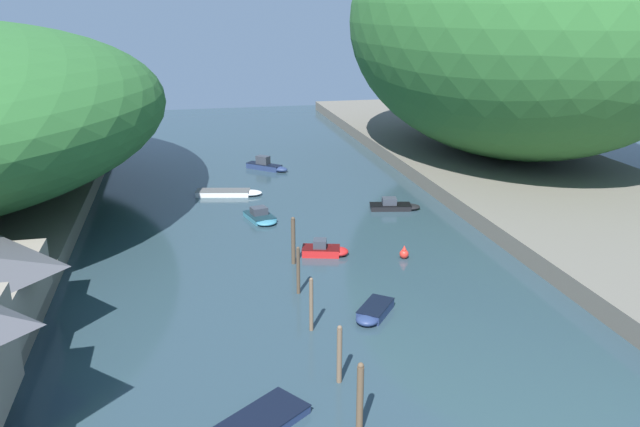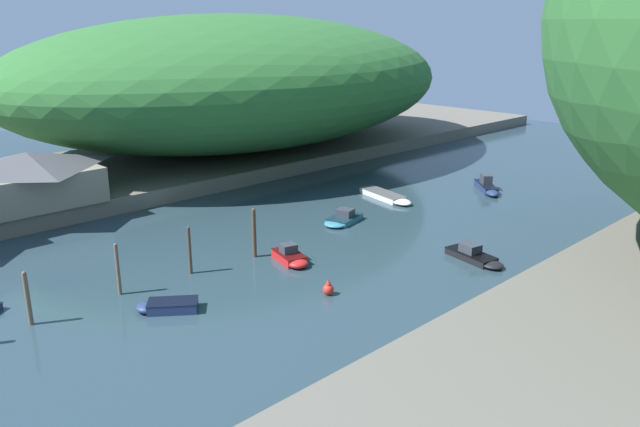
{
  "view_description": "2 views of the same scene",
  "coord_description": "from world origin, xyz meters",
  "px_view_note": "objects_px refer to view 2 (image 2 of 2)",
  "views": [
    {
      "loc": [
        -6.83,
        -13.89,
        16.85
      ],
      "look_at": [
        2.16,
        26.91,
        2.87
      ],
      "focal_mm": 35.0,
      "sensor_mm": 36.0,
      "label": 1
    },
    {
      "loc": [
        30.95,
        1.06,
        15.07
      ],
      "look_at": [
        1.85,
        29.3,
        2.56
      ],
      "focal_mm": 35.0,
      "sensor_mm": 36.0,
      "label": 2
    }
  ],
  "objects_px": {
    "boat_red_skiff": "(291,257)",
    "channel_buoy_near": "(328,289)",
    "boat_mid_channel": "(165,306)",
    "boat_far_right_bank": "(342,219)",
    "boat_moored_right": "(388,197)",
    "boat_navy_launch": "(487,187)",
    "boat_white_cruiser": "(476,256)",
    "boathouse_shed": "(29,177)"
  },
  "relations": [
    {
      "from": "boat_red_skiff",
      "to": "boat_navy_launch",
      "type": "height_order",
      "value": "boat_navy_launch"
    },
    {
      "from": "boathouse_shed",
      "to": "channel_buoy_near",
      "type": "distance_m",
      "value": 27.53
    },
    {
      "from": "boathouse_shed",
      "to": "boat_far_right_bank",
      "type": "distance_m",
      "value": 24.72
    },
    {
      "from": "boat_navy_launch",
      "to": "channel_buoy_near",
      "type": "bearing_deg",
      "value": 55.38
    },
    {
      "from": "boat_mid_channel",
      "to": "boat_navy_launch",
      "type": "xyz_separation_m",
      "value": [
        -1.26,
        34.54,
        0.16
      ]
    },
    {
      "from": "boat_moored_right",
      "to": "boat_red_skiff",
      "type": "xyz_separation_m",
      "value": [
        5.35,
        -16.19,
        0.12
      ]
    },
    {
      "from": "boat_white_cruiser",
      "to": "boat_red_skiff",
      "type": "relative_size",
      "value": 1.29
    },
    {
      "from": "boat_navy_launch",
      "to": "boathouse_shed",
      "type": "bearing_deg",
      "value": 11.12
    },
    {
      "from": "boat_moored_right",
      "to": "boat_far_right_bank",
      "type": "relative_size",
      "value": 1.55
    },
    {
      "from": "boat_white_cruiser",
      "to": "boat_navy_launch",
      "type": "xyz_separation_m",
      "value": [
        -8.94,
        16.01,
        0.12
      ]
    },
    {
      "from": "boat_red_skiff",
      "to": "channel_buoy_near",
      "type": "height_order",
      "value": "boat_red_skiff"
    },
    {
      "from": "boathouse_shed",
      "to": "boat_navy_launch",
      "type": "xyz_separation_m",
      "value": [
        20.6,
        33.33,
        -3.02
      ]
    },
    {
      "from": "boat_white_cruiser",
      "to": "boat_red_skiff",
      "type": "bearing_deg",
      "value": -31.73
    },
    {
      "from": "boat_moored_right",
      "to": "boat_mid_channel",
      "type": "bearing_deg",
      "value": 24.88
    },
    {
      "from": "boathouse_shed",
      "to": "boat_red_skiff",
      "type": "relative_size",
      "value": 2.84
    },
    {
      "from": "boat_mid_channel",
      "to": "boat_navy_launch",
      "type": "distance_m",
      "value": 34.56
    },
    {
      "from": "boat_red_skiff",
      "to": "channel_buoy_near",
      "type": "distance_m",
      "value": 5.53
    },
    {
      "from": "boathouse_shed",
      "to": "boat_navy_launch",
      "type": "relative_size",
      "value": 2.25
    },
    {
      "from": "boat_moored_right",
      "to": "boat_far_right_bank",
      "type": "bearing_deg",
      "value": 25.32
    },
    {
      "from": "boat_white_cruiser",
      "to": "boat_mid_channel",
      "type": "distance_m",
      "value": 20.06
    },
    {
      "from": "boat_mid_channel",
      "to": "channel_buoy_near",
      "type": "height_order",
      "value": "channel_buoy_near"
    },
    {
      "from": "boathouse_shed",
      "to": "boat_far_right_bank",
      "type": "bearing_deg",
      "value": 43.5
    },
    {
      "from": "channel_buoy_near",
      "to": "boat_red_skiff",
      "type": "bearing_deg",
      "value": 161.05
    },
    {
      "from": "boat_white_cruiser",
      "to": "boathouse_shed",
      "type": "bearing_deg",
      "value": -48.49
    },
    {
      "from": "boat_white_cruiser",
      "to": "boat_navy_launch",
      "type": "distance_m",
      "value": 18.34
    },
    {
      "from": "boat_far_right_bank",
      "to": "channel_buoy_near",
      "type": "xyz_separation_m",
      "value": [
        8.75,
        -10.24,
        0.07
      ]
    },
    {
      "from": "boathouse_shed",
      "to": "boat_red_skiff",
      "type": "bearing_deg",
      "value": 21.61
    },
    {
      "from": "boat_navy_launch",
      "to": "boat_far_right_bank",
      "type": "distance_m",
      "value": 16.69
    },
    {
      "from": "boathouse_shed",
      "to": "boat_navy_launch",
      "type": "height_order",
      "value": "boathouse_shed"
    },
    {
      "from": "boat_red_skiff",
      "to": "boat_far_right_bank",
      "type": "relative_size",
      "value": 0.86
    },
    {
      "from": "boat_red_skiff",
      "to": "boat_far_right_bank",
      "type": "distance_m",
      "value": 9.15
    },
    {
      "from": "boat_moored_right",
      "to": "boat_navy_launch",
      "type": "xyz_separation_m",
      "value": [
        4.65,
        8.7,
        0.19
      ]
    },
    {
      "from": "boat_red_skiff",
      "to": "channel_buoy_near",
      "type": "bearing_deg",
      "value": 86.43
    },
    {
      "from": "boathouse_shed",
      "to": "boat_far_right_bank",
      "type": "relative_size",
      "value": 2.45
    },
    {
      "from": "boat_white_cruiser",
      "to": "boat_far_right_bank",
      "type": "xyz_separation_m",
      "value": [
        -11.76,
        -0.44,
        -0.01
      ]
    },
    {
      "from": "boat_white_cruiser",
      "to": "boat_moored_right",
      "type": "relative_size",
      "value": 0.72
    },
    {
      "from": "boat_mid_channel",
      "to": "boat_far_right_bank",
      "type": "bearing_deg",
      "value": -39.42
    },
    {
      "from": "boat_red_skiff",
      "to": "boat_navy_launch",
      "type": "xyz_separation_m",
      "value": [
        -0.7,
        24.89,
        0.07
      ]
    },
    {
      "from": "boat_mid_channel",
      "to": "boat_red_skiff",
      "type": "bearing_deg",
      "value": -48.83
    },
    {
      "from": "channel_buoy_near",
      "to": "boat_mid_channel",
      "type": "bearing_deg",
      "value": -120.79
    },
    {
      "from": "boat_white_cruiser",
      "to": "boat_moored_right",
      "type": "height_order",
      "value": "boat_white_cruiser"
    },
    {
      "from": "boat_red_skiff",
      "to": "boat_mid_channel",
      "type": "xyz_separation_m",
      "value": [
        0.55,
        -9.65,
        -0.09
      ]
    }
  ]
}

